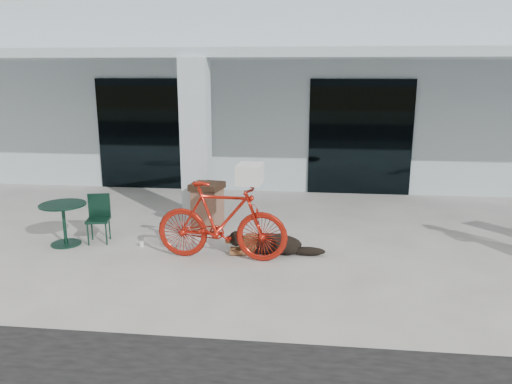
# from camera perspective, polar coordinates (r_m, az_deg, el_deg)

# --- Properties ---
(ground) EXTENTS (80.00, 80.00, 0.00)m
(ground) POSITION_cam_1_polar(r_m,az_deg,el_deg) (7.51, 0.72, -8.97)
(ground) COLOR beige
(ground) RESTS_ON ground
(building) EXTENTS (22.00, 7.00, 4.50)m
(building) POSITION_cam_1_polar(r_m,az_deg,el_deg) (15.42, 4.03, 11.37)
(building) COLOR silver
(building) RESTS_ON ground
(storefront_glass_left) EXTENTS (2.80, 0.06, 2.70)m
(storefront_glass_left) POSITION_cam_1_polar(r_m,az_deg,el_deg) (12.59, -11.62, 6.45)
(storefront_glass_left) COLOR black
(storefront_glass_left) RESTS_ON ground
(storefront_glass_right) EXTENTS (2.40, 0.06, 2.70)m
(storefront_glass_right) POSITION_cam_1_polar(r_m,az_deg,el_deg) (12.02, 11.82, 6.10)
(storefront_glass_right) COLOR black
(storefront_glass_right) RESTS_ON ground
(column) EXTENTS (0.50, 0.50, 3.12)m
(column) POSITION_cam_1_polar(r_m,az_deg,el_deg) (9.54, -6.86, 5.61)
(column) COLOR silver
(column) RESTS_ON ground
(overhang) EXTENTS (22.00, 2.80, 0.18)m
(overhang) POSITION_cam_1_polar(r_m,az_deg,el_deg) (10.51, 2.85, 15.47)
(overhang) COLOR silver
(overhang) RESTS_ON column
(bicycle) EXTENTS (2.10, 0.70, 1.24)m
(bicycle) POSITION_cam_1_polar(r_m,az_deg,el_deg) (7.76, -3.95, -3.34)
(bicycle) COLOR #A91A0D
(bicycle) RESTS_ON ground
(laundry_basket) EXTENTS (0.39, 0.51, 0.29)m
(laundry_basket) POSITION_cam_1_polar(r_m,az_deg,el_deg) (7.48, -0.70, 2.10)
(laundry_basket) COLOR white
(laundry_basket) RESTS_ON bicycle
(dog) EXTENTS (1.22, 0.52, 0.39)m
(dog) POSITION_cam_1_polar(r_m,az_deg,el_deg) (8.08, 1.62, -5.78)
(dog) COLOR black
(dog) RESTS_ON ground
(cup_near_dog) EXTENTS (0.07, 0.07, 0.09)m
(cup_near_dog) POSITION_cam_1_polar(r_m,az_deg,el_deg) (8.68, -12.95, -5.81)
(cup_near_dog) COLOR white
(cup_near_dog) RESTS_ON ground
(cafe_table_near) EXTENTS (0.99, 0.99, 0.72)m
(cafe_table_near) POSITION_cam_1_polar(r_m,az_deg,el_deg) (9.06, -21.05, -3.47)
(cafe_table_near) COLOR #123326
(cafe_table_near) RESTS_ON ground
(cafe_chair_near) EXTENTS (0.45, 0.48, 0.83)m
(cafe_chair_near) POSITION_cam_1_polar(r_m,az_deg,el_deg) (8.97, -17.60, -3.00)
(cafe_chair_near) COLOR #123326
(cafe_chair_near) RESTS_ON ground
(trash_receptacle) EXTENTS (0.63, 0.63, 0.90)m
(trash_receptacle) POSITION_cam_1_polar(r_m,az_deg,el_deg) (9.23, -5.56, -1.69)
(trash_receptacle) COLOR brown
(trash_receptacle) RESTS_ON ground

